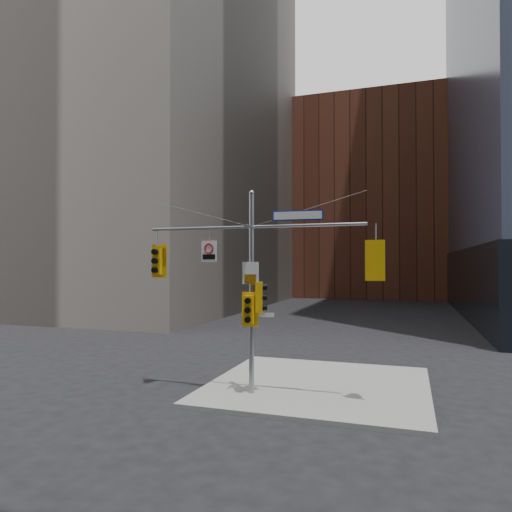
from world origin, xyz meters
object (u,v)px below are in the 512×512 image
Objects in this scene: signal_assembly at (252,272)px; street_sign_blade at (298,215)px; traffic_light_pole_side at (260,297)px; regulatory_sign_arm at (209,251)px; traffic_light_pole_front at (249,310)px; traffic_light_west_arm at (157,261)px; traffic_light_east_arm at (376,260)px.

signal_assembly is 2.56m from street_sign_blade.
traffic_light_pole_side is 2.57m from regulatory_sign_arm.
traffic_light_pole_front is at bearing -90.13° from signal_assembly.
traffic_light_west_arm is at bearing 169.70° from traffic_light_pole_front.
regulatory_sign_arm is (-1.64, -0.02, 0.76)m from signal_assembly.
street_sign_blade reaches higher than traffic_light_west_arm.
signal_assembly is 4.29m from traffic_light_east_arm.
regulatory_sign_arm is (-1.96, -0.04, 1.66)m from traffic_light_pole_side.
street_sign_blade is at bearing 0.11° from signal_assembly.
signal_assembly is 0.96m from traffic_light_pole_side.
traffic_light_pole_front is at bearing -3.98° from regulatory_sign_arm.
traffic_light_west_arm is at bearing 179.80° from signal_assembly.
traffic_light_east_arm is at bearing 0.01° from signal_assembly.
traffic_light_east_arm is 1.08× the size of traffic_light_pole_front.
traffic_light_west_arm is at bearing 75.61° from traffic_light_pole_side.
street_sign_blade is (1.35, -0.02, 2.83)m from traffic_light_pole_side.
street_sign_blade is at bearing 6.49° from traffic_light_east_arm.
regulatory_sign_arm is at bearing -179.29° from signal_assembly.
street_sign_blade is at bearing 5.00° from regulatory_sign_arm.
traffic_light_east_arm is 0.74× the size of street_sign_blade.
street_sign_blade is (1.67, 0.00, 1.93)m from signal_assembly.
traffic_light_east_arm is at bearing -104.72° from traffic_light_pole_side.
traffic_light_west_arm is 1.19× the size of traffic_light_pole_side.
signal_assembly reaches higher than traffic_light_west_arm.
traffic_light_west_arm reaches higher than traffic_light_pole_front.
traffic_light_pole_side is (4.13, 0.01, -1.28)m from traffic_light_west_arm.
traffic_light_pole_front is (-0.00, -0.27, -1.32)m from signal_assembly.
traffic_light_pole_side is (0.32, 0.02, -0.90)m from signal_assembly.
signal_assembly reaches higher than traffic_light_east_arm.
traffic_light_east_arm is at bearing -3.15° from traffic_light_west_arm.
traffic_light_west_arm is 1.05× the size of traffic_light_pole_front.
traffic_light_west_arm is at bearing 6.45° from traffic_light_east_arm.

